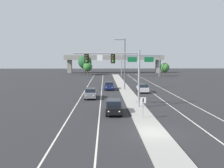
{
  "coord_description": "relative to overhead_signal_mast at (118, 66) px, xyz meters",
  "views": [
    {
      "loc": [
        -4.1,
        -19.74,
        6.36
      ],
      "look_at": [
        -3.2,
        9.76,
        3.2
      ],
      "focal_mm": 38.84,
      "sensor_mm": 36.0,
      "label": 1
    }
  ],
  "objects": [
    {
      "name": "median_island",
      "position": [
        2.46,
        7.16,
        -5.3
      ],
      "size": [
        2.4,
        110.0,
        0.15
      ],
      "primitive_type": "cube",
      "color": "#9E9B93",
      "rests_on": "ground"
    },
    {
      "name": "car_oncoming_navy",
      "position": [
        -0.78,
        18.21,
        -4.56
      ],
      "size": [
        1.85,
        4.48,
        1.58
      ],
      "color": "#141E4C",
      "rests_on": "ground"
    },
    {
      "name": "overhead_signal_mast",
      "position": [
        0.0,
        0.0,
        0.0
      ],
      "size": [
        8.41,
        0.44,
        7.2
      ],
      "color": "gray",
      "rests_on": "median_island"
    },
    {
      "name": "car_oncoming_grey",
      "position": [
        -3.89,
        7.6,
        -4.56
      ],
      "size": [
        1.85,
        4.48,
        1.58
      ],
      "color": "slate",
      "rests_on": "ground"
    },
    {
      "name": "lane_stripe_oncoming_center",
      "position": [
        -2.24,
        14.16,
        -5.37
      ],
      "size": [
        0.14,
        100.0,
        0.01
      ],
      "primitive_type": "cube",
      "color": "silver",
      "rests_on": "ground"
    },
    {
      "name": "tree_far_left_c",
      "position": [
        -7.88,
        59.45,
        -2.18
      ],
      "size": [
        3.39,
        3.39,
        4.9
      ],
      "color": "#4C3823",
      "rests_on": "ground"
    },
    {
      "name": "car_oncoming_black",
      "position": [
        -0.63,
        -3.17,
        -4.56
      ],
      "size": [
        1.86,
        4.48,
        1.58
      ],
      "color": "black",
      "rests_on": "ground"
    },
    {
      "name": "median_sign_post",
      "position": [
        2.34,
        -5.86,
        -3.79
      ],
      "size": [
        0.6,
        0.1,
        2.2
      ],
      "color": "gray",
      "rests_on": "median_island"
    },
    {
      "name": "car_receding_silver",
      "position": [
        5.43,
        13.99,
        -4.56
      ],
      "size": [
        1.93,
        4.51,
        1.58
      ],
      "color": "#B7B7BC",
      "rests_on": "ground"
    },
    {
      "name": "edge_stripe_left",
      "position": [
        -5.54,
        14.16,
        -5.37
      ],
      "size": [
        0.14,
        100.0,
        0.01
      ],
      "primitive_type": "cube",
      "color": "silver",
      "rests_on": "ground"
    },
    {
      "name": "highway_sign_gantry",
      "position": [
        10.66,
        52.15,
        0.79
      ],
      "size": [
        13.28,
        0.42,
        7.5
      ],
      "color": "gray",
      "rests_on": "ground"
    },
    {
      "name": "tree_far_right_b",
      "position": [
        19.52,
        54.07,
        -2.33
      ],
      "size": [
        3.23,
        3.23,
        4.68
      ],
      "color": "#4C3823",
      "rests_on": "ground"
    },
    {
      "name": "lane_stripe_receding_center",
      "position": [
        7.16,
        14.16,
        -5.37
      ],
      "size": [
        0.14,
        100.0,
        0.01
      ],
      "primitive_type": "cube",
      "color": "silver",
      "rests_on": "ground"
    },
    {
      "name": "street_lamp_median",
      "position": [
        2.13,
        17.24,
        0.41
      ],
      "size": [
        2.58,
        0.28,
        10.0
      ],
      "color": "#4C4C51",
      "rests_on": "median_island"
    },
    {
      "name": "edge_stripe_right",
      "position": [
        10.46,
        14.16,
        -5.37
      ],
      "size": [
        0.14,
        100.0,
        0.01
      ],
      "primitive_type": "cube",
      "color": "silver",
      "rests_on": "ground"
    },
    {
      "name": "overpass_bridge",
      "position": [
        2.46,
        74.48,
        0.4
      ],
      "size": [
        42.4,
        6.4,
        7.65
      ],
      "color": "gray",
      "rests_on": "ground"
    },
    {
      "name": "ground_plane",
      "position": [
        2.46,
        -10.84,
        -5.38
      ],
      "size": [
        260.0,
        260.0,
        0.0
      ],
      "primitive_type": "plane",
      "color": "#28282B"
    },
    {
      "name": "tree_far_left_a",
      "position": [
        -9.22,
        63.01,
        -0.48
      ],
      "size": [
        5.18,
        5.18,
        7.49
      ],
      "color": "#4C3823",
      "rests_on": "ground"
    }
  ]
}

